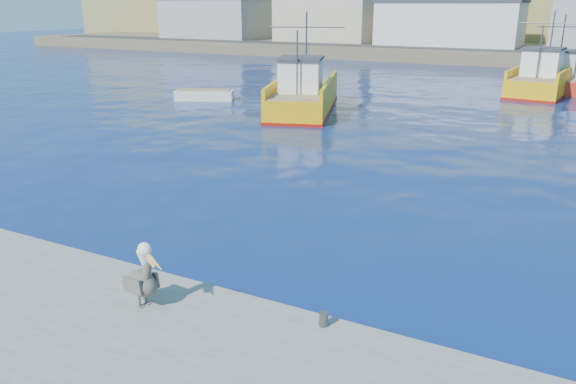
% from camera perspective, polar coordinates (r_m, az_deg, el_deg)
% --- Properties ---
extents(ground, '(260.00, 260.00, 0.00)m').
position_cam_1_polar(ground, '(16.15, -1.21, -6.64)').
color(ground, '#061E50').
rests_on(ground, ground).
extents(dock_bollards, '(36.20, 0.20, 0.30)m').
position_cam_1_polar(dock_bollards, '(12.99, -6.22, -10.17)').
color(dock_bollards, '#4C4C4C').
rests_on(dock_bollards, dock).
extents(trawler_yellow_a, '(7.09, 11.78, 6.50)m').
position_cam_1_polar(trawler_yellow_a, '(38.40, 1.56, 9.76)').
color(trawler_yellow_a, '#E1A20B').
rests_on(trawler_yellow_a, ground).
extents(trawler_yellow_b, '(5.31, 11.57, 6.51)m').
position_cam_1_polar(trawler_yellow_b, '(50.83, 24.44, 10.30)').
color(trawler_yellow_b, '#E1A20B').
rests_on(trawler_yellow_b, ground).
extents(boat_orange, '(6.30, 9.04, 6.10)m').
position_cam_1_polar(boat_orange, '(53.39, 26.08, 10.40)').
color(boat_orange, '#F13A18').
rests_on(boat_orange, ground).
extents(skiff_left, '(4.57, 3.22, 0.94)m').
position_cam_1_polar(skiff_left, '(43.58, -8.49, 9.64)').
color(skiff_left, silver).
rests_on(skiff_left, ground).
extents(pelican, '(1.27, 0.67, 1.57)m').
position_cam_1_polar(pelican, '(12.82, -14.55, -8.50)').
color(pelican, '#595451').
rests_on(pelican, dock).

